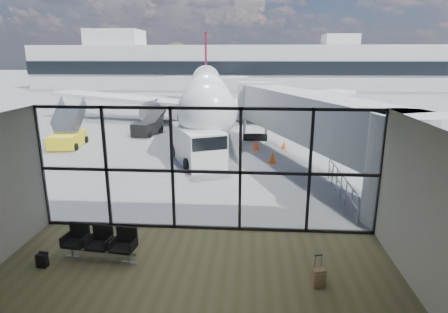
# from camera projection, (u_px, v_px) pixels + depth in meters

# --- Properties ---
(ground) EXTENTS (220.00, 220.00, 0.00)m
(ground) POSITION_uv_depth(u_px,v_px,m) (240.00, 101.00, 52.27)
(ground) COLOR slate
(ground) RESTS_ON ground
(lounge_shell) EXTENTS (12.02, 8.01, 4.51)m
(lounge_shell) POSITION_uv_depth(u_px,v_px,m) (181.00, 216.00, 8.43)
(lounge_shell) COLOR brown
(lounge_shell) RESTS_ON ground
(glass_curtain_wall) EXTENTS (12.10, 0.12, 4.50)m
(glass_curtain_wall) POSITION_uv_depth(u_px,v_px,m) (206.00, 170.00, 13.16)
(glass_curtain_wall) COLOR white
(glass_curtain_wall) RESTS_ON ground
(jet_bridge) EXTENTS (8.00, 16.50, 4.33)m
(jet_bridge) POSITION_uv_depth(u_px,v_px,m) (315.00, 123.00, 19.50)
(jet_bridge) COLOR #9A9D9F
(jet_bridge) RESTS_ON ground
(apron_railing) EXTENTS (0.06, 5.46, 1.11)m
(apron_railing) POSITION_uv_depth(u_px,v_px,m) (341.00, 183.00, 16.55)
(apron_railing) COLOR gray
(apron_railing) RESTS_ON ground
(far_terminal) EXTENTS (80.00, 12.20, 11.00)m
(far_terminal) POSITION_uv_depth(u_px,v_px,m) (241.00, 66.00, 72.36)
(far_terminal) COLOR beige
(far_terminal) RESTS_ON ground
(tree_0) EXTENTS (4.95, 4.95, 7.12)m
(tree_0) POSITION_uv_depth(u_px,v_px,m) (47.00, 63.00, 84.97)
(tree_0) COLOR #382619
(tree_0) RESTS_ON ground
(tree_1) EXTENTS (5.61, 5.61, 8.07)m
(tree_1) POSITION_uv_depth(u_px,v_px,m) (72.00, 60.00, 84.39)
(tree_1) COLOR #382619
(tree_1) RESTS_ON ground
(tree_2) EXTENTS (6.27, 6.27, 9.03)m
(tree_2) POSITION_uv_depth(u_px,v_px,m) (97.00, 57.00, 83.82)
(tree_2) COLOR #382619
(tree_2) RESTS_ON ground
(tree_3) EXTENTS (4.95, 4.95, 7.12)m
(tree_3) POSITION_uv_depth(u_px,v_px,m) (124.00, 63.00, 83.73)
(tree_3) COLOR #382619
(tree_3) RESTS_ON ground
(tree_4) EXTENTS (5.61, 5.61, 8.07)m
(tree_4) POSITION_uv_depth(u_px,v_px,m) (150.00, 60.00, 83.15)
(tree_4) COLOR #382619
(tree_4) RESTS_ON ground
(tree_5) EXTENTS (6.27, 6.27, 9.03)m
(tree_5) POSITION_uv_depth(u_px,v_px,m) (177.00, 57.00, 82.58)
(tree_5) COLOR #382619
(tree_5) RESTS_ON ground
(seating_row) EXTENTS (2.35, 0.91, 1.04)m
(seating_row) POSITION_uv_depth(u_px,v_px,m) (101.00, 241.00, 11.65)
(seating_row) COLOR gray
(seating_row) RESTS_ON ground
(backpack) EXTENTS (0.33, 0.31, 0.46)m
(backpack) POSITION_uv_depth(u_px,v_px,m) (42.00, 260.00, 11.19)
(backpack) COLOR black
(backpack) RESTS_ON ground
(suitcase) EXTENTS (0.38, 0.31, 0.92)m
(suitcase) POSITION_uv_depth(u_px,v_px,m) (319.00, 278.00, 10.22)
(suitcase) COLOR #907150
(suitcase) RESTS_ON ground
(airliner) EXTENTS (30.83, 35.86, 9.25)m
(airliner) POSITION_uv_depth(u_px,v_px,m) (206.00, 90.00, 37.50)
(airliner) COLOR silver
(airliner) RESTS_ON ground
(service_van) EXTENTS (3.95, 5.28, 2.11)m
(service_van) POSITION_uv_depth(u_px,v_px,m) (198.00, 145.00, 22.01)
(service_van) COLOR white
(service_van) RESTS_ON ground
(belt_loader) EXTENTS (2.14, 4.07, 1.79)m
(belt_loader) POSITION_uv_depth(u_px,v_px,m) (148.00, 127.00, 30.11)
(belt_loader) COLOR black
(belt_loader) RESTS_ON ground
(mobile_stairs) EXTENTS (2.33, 3.91, 2.62)m
(mobile_stairs) POSITION_uv_depth(u_px,v_px,m) (68.00, 137.00, 26.09)
(mobile_stairs) COLOR yellow
(mobile_stairs) RESTS_ON ground
(traffic_cone_a) EXTENTS (0.48, 0.48, 0.68)m
(traffic_cone_a) POSITION_uv_depth(u_px,v_px,m) (256.00, 145.00, 25.29)
(traffic_cone_a) COLOR #FF460D
(traffic_cone_a) RESTS_ON ground
(traffic_cone_b) EXTENTS (0.47, 0.47, 0.67)m
(traffic_cone_b) POSITION_uv_depth(u_px,v_px,m) (273.00, 158.00, 22.13)
(traffic_cone_b) COLOR #E14D0B
(traffic_cone_b) RESTS_ON ground
(traffic_cone_c) EXTENTS (0.39, 0.39, 0.55)m
(traffic_cone_c) POSITION_uv_depth(u_px,v_px,m) (284.00, 145.00, 25.49)
(traffic_cone_c) COLOR #D6590B
(traffic_cone_c) RESTS_ON ground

